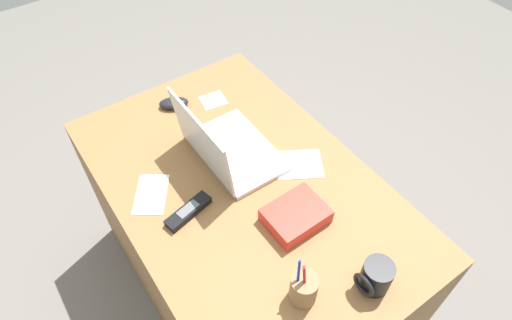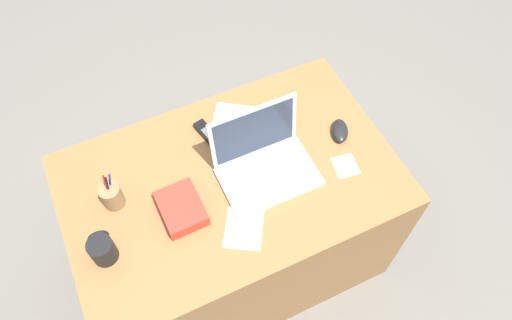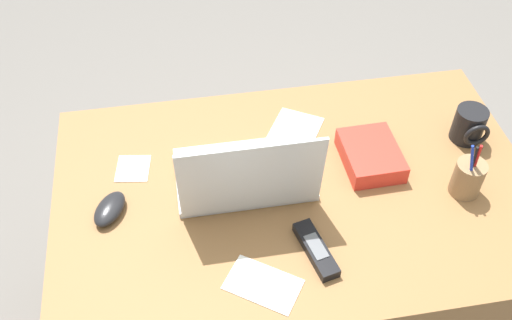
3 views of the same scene
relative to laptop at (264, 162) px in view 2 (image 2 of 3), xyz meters
name	(u,v)px [view 2 (image 2 of 3)]	position (x,y,z in m)	size (l,w,h in m)	color
ground_plane	(237,253)	(-0.13, 0.02, -0.77)	(6.00, 6.00, 0.00)	slate
desk	(234,221)	(-0.13, 0.02, -0.41)	(1.21, 0.77, 0.72)	olive
laptop	(264,162)	(0.00, 0.00, 0.00)	(0.34, 0.25, 0.24)	silver
computer_mouse	(340,131)	(0.33, 0.02, -0.03)	(0.06, 0.11, 0.03)	black
coffee_mug_white	(102,249)	(-0.62, -0.08, 0.00)	(0.08, 0.10, 0.10)	black
cordless_phone	(209,136)	(-0.13, 0.22, -0.04)	(0.08, 0.16, 0.03)	black
pen_holder	(112,196)	(-0.53, 0.10, 0.00)	(0.07, 0.07, 0.17)	olive
snack_bag	(181,208)	(-0.33, -0.04, -0.02)	(0.14, 0.18, 0.05)	red
paper_note_near_laptop	(244,228)	(-0.16, -0.19, -0.05)	(0.13, 0.15, 0.00)	white
paper_note_left	(345,166)	(0.28, -0.12, -0.05)	(0.08, 0.09, 0.00)	white
paper_note_right	(235,114)	(0.01, 0.28, -0.05)	(0.16, 0.10, 0.00)	white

